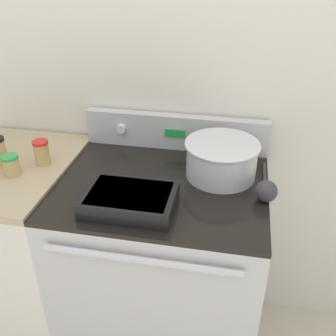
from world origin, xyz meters
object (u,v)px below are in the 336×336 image
object	(u,v)px
casserole_dish	(130,199)
spice_jar_green_cap	(11,165)
ladle	(266,190)
mixing_bowl	(222,157)
spice_jar_red_cap	(42,152)

from	to	relation	value
casserole_dish	spice_jar_green_cap	xyz separation A→B (m)	(-0.51, 0.11, 0.02)
ladle	mixing_bowl	bearing A→B (deg)	142.22
spice_jar_red_cap	spice_jar_green_cap	world-z (taller)	spice_jar_red_cap
spice_jar_red_cap	spice_jar_green_cap	distance (m)	0.13
mixing_bowl	ladle	bearing A→B (deg)	-37.78
spice_jar_red_cap	ladle	bearing A→B (deg)	-4.45
casserole_dish	ladle	xyz separation A→B (m)	(0.47, 0.15, 0.00)
casserole_dish	spice_jar_red_cap	xyz separation A→B (m)	(-0.44, 0.22, 0.03)
ladle	spice_jar_red_cap	distance (m)	0.91
mixing_bowl	spice_jar_green_cap	bearing A→B (deg)	-168.09
mixing_bowl	casserole_dish	size ratio (longest dim) A/B	0.93
spice_jar_green_cap	mixing_bowl	bearing A→B (deg)	11.91
mixing_bowl	casserole_dish	bearing A→B (deg)	-136.51
mixing_bowl	spice_jar_green_cap	world-z (taller)	mixing_bowl
casserole_dish	spice_jar_green_cap	world-z (taller)	spice_jar_green_cap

